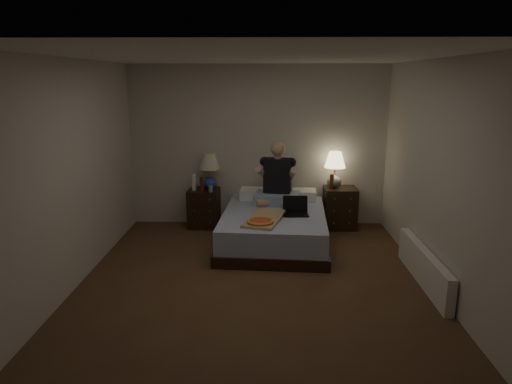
{
  "coord_description": "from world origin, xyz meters",
  "views": [
    {
      "loc": [
        0.12,
        -4.84,
        2.29
      ],
      "look_at": [
        0.0,
        0.9,
        0.85
      ],
      "focal_mm": 32.0,
      "sensor_mm": 36.0,
      "label": 1
    }
  ],
  "objects_px": {
    "water_bottle": "(194,182)",
    "pizza_box": "(260,222)",
    "beer_bottle_left": "(202,185)",
    "beer_bottle_right": "(332,181)",
    "bed": "(274,228)",
    "person": "(277,173)",
    "lamp_left": "(210,172)",
    "soda_can": "(210,189)",
    "nightstand_left": "(204,208)",
    "lamp_right": "(335,170)",
    "nightstand_right": "(340,208)",
    "laptop": "(296,207)",
    "radiator": "(424,267)"
  },
  "relations": [
    {
      "from": "soda_can",
      "to": "pizza_box",
      "type": "distance_m",
      "value": 1.42
    },
    {
      "from": "nightstand_right",
      "to": "beer_bottle_left",
      "type": "bearing_deg",
      "value": -175.82
    },
    {
      "from": "laptop",
      "to": "water_bottle",
      "type": "bearing_deg",
      "value": 149.61
    },
    {
      "from": "nightstand_right",
      "to": "pizza_box",
      "type": "xyz_separation_m",
      "value": [
        -1.23,
        -1.34,
        0.19
      ]
    },
    {
      "from": "bed",
      "to": "beer_bottle_left",
      "type": "relative_size",
      "value": 8.14
    },
    {
      "from": "radiator",
      "to": "water_bottle",
      "type": "bearing_deg",
      "value": 146.21
    },
    {
      "from": "bed",
      "to": "laptop",
      "type": "distance_m",
      "value": 0.48
    },
    {
      "from": "bed",
      "to": "soda_can",
      "type": "height_order",
      "value": "soda_can"
    },
    {
      "from": "nightstand_right",
      "to": "person",
      "type": "height_order",
      "value": "person"
    },
    {
      "from": "soda_can",
      "to": "pizza_box",
      "type": "height_order",
      "value": "soda_can"
    },
    {
      "from": "nightstand_right",
      "to": "water_bottle",
      "type": "xyz_separation_m",
      "value": [
        -2.26,
        -0.06,
        0.41
      ]
    },
    {
      "from": "soda_can",
      "to": "radiator",
      "type": "bearing_deg",
      "value": -34.88
    },
    {
      "from": "lamp_left",
      "to": "beer_bottle_right",
      "type": "relative_size",
      "value": 2.43
    },
    {
      "from": "lamp_left",
      "to": "water_bottle",
      "type": "xyz_separation_m",
      "value": [
        -0.24,
        -0.08,
        -0.16
      ]
    },
    {
      "from": "beer_bottle_left",
      "to": "laptop",
      "type": "bearing_deg",
      "value": -27.88
    },
    {
      "from": "beer_bottle_right",
      "to": "person",
      "type": "xyz_separation_m",
      "value": [
        -0.84,
        -0.25,
        0.18
      ]
    },
    {
      "from": "nightstand_right",
      "to": "person",
      "type": "xyz_separation_m",
      "value": [
        -0.99,
        -0.3,
        0.61
      ]
    },
    {
      "from": "bed",
      "to": "person",
      "type": "relative_size",
      "value": 2.01
    },
    {
      "from": "beer_bottle_left",
      "to": "beer_bottle_right",
      "type": "relative_size",
      "value": 1.0
    },
    {
      "from": "water_bottle",
      "to": "pizza_box",
      "type": "bearing_deg",
      "value": -51.12
    },
    {
      "from": "lamp_right",
      "to": "pizza_box",
      "type": "relative_size",
      "value": 0.74
    },
    {
      "from": "nightstand_left",
      "to": "laptop",
      "type": "bearing_deg",
      "value": -29.19
    },
    {
      "from": "soda_can",
      "to": "beer_bottle_left",
      "type": "bearing_deg",
      "value": -178.9
    },
    {
      "from": "laptop",
      "to": "lamp_right",
      "type": "bearing_deg",
      "value": 53.23
    },
    {
      "from": "lamp_right",
      "to": "pizza_box",
      "type": "distance_m",
      "value": 1.81
    },
    {
      "from": "nightstand_right",
      "to": "nightstand_left",
      "type": "bearing_deg",
      "value": 179.68
    },
    {
      "from": "bed",
      "to": "lamp_left",
      "type": "bearing_deg",
      "value": 145.86
    },
    {
      "from": "water_bottle",
      "to": "radiator",
      "type": "height_order",
      "value": "water_bottle"
    },
    {
      "from": "nightstand_left",
      "to": "lamp_right",
      "type": "relative_size",
      "value": 1.08
    },
    {
      "from": "person",
      "to": "laptop",
      "type": "xyz_separation_m",
      "value": [
        0.24,
        -0.59,
        -0.35
      ]
    },
    {
      "from": "nightstand_left",
      "to": "water_bottle",
      "type": "distance_m",
      "value": 0.45
    },
    {
      "from": "bed",
      "to": "nightstand_left",
      "type": "distance_m",
      "value": 1.33
    },
    {
      "from": "lamp_left",
      "to": "nightstand_left",
      "type": "bearing_deg",
      "value": -171.33
    },
    {
      "from": "beer_bottle_left",
      "to": "radiator",
      "type": "distance_m",
      "value": 3.37
    },
    {
      "from": "nightstand_right",
      "to": "lamp_left",
      "type": "bearing_deg",
      "value": 179.25
    },
    {
      "from": "nightstand_right",
      "to": "lamp_left",
      "type": "distance_m",
      "value": 2.1
    },
    {
      "from": "person",
      "to": "nightstand_left",
      "type": "bearing_deg",
      "value": 173.98
    },
    {
      "from": "laptop",
      "to": "pizza_box",
      "type": "bearing_deg",
      "value": -138.55
    },
    {
      "from": "lamp_left",
      "to": "nightstand_right",
      "type": "bearing_deg",
      "value": -0.51
    },
    {
      "from": "water_bottle",
      "to": "beer_bottle_left",
      "type": "xyz_separation_m",
      "value": [
        0.14,
        -0.11,
        -0.01
      ]
    },
    {
      "from": "nightstand_left",
      "to": "radiator",
      "type": "bearing_deg",
      "value": -32.08
    },
    {
      "from": "bed",
      "to": "lamp_right",
      "type": "relative_size",
      "value": 3.34
    },
    {
      "from": "beer_bottle_left",
      "to": "person",
      "type": "xyz_separation_m",
      "value": [
        1.14,
        -0.14,
        0.21
      ]
    },
    {
      "from": "person",
      "to": "pizza_box",
      "type": "bearing_deg",
      "value": -93.77
    },
    {
      "from": "bed",
      "to": "beer_bottle_right",
      "type": "distance_m",
      "value": 1.24
    },
    {
      "from": "nightstand_right",
      "to": "lamp_right",
      "type": "distance_m",
      "value": 0.61
    },
    {
      "from": "person",
      "to": "bed",
      "type": "bearing_deg",
      "value": -86.95
    },
    {
      "from": "bed",
      "to": "radiator",
      "type": "xyz_separation_m",
      "value": [
        1.68,
        -1.25,
        -0.03
      ]
    },
    {
      "from": "bed",
      "to": "water_bottle",
      "type": "distance_m",
      "value": 1.49
    },
    {
      "from": "nightstand_right",
      "to": "water_bottle",
      "type": "bearing_deg",
      "value": -178.78
    }
  ]
}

